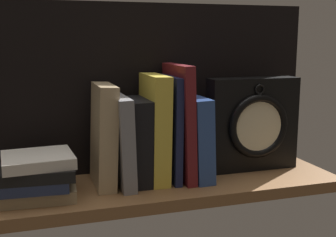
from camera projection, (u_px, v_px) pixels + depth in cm
name	position (u px, v px, depth cm)	size (l,w,h in cm)	color
ground_plane	(157.00, 187.00, 95.54)	(82.04, 23.40, 2.50)	brown
back_panel	(144.00, 88.00, 102.18)	(82.04, 1.20, 39.34)	black
book_tan_shortstories	(104.00, 135.00, 91.94)	(3.81, 13.48, 21.74)	tan
book_gray_chess	(121.00, 140.00, 93.24)	(2.88, 16.89, 19.25)	gray
book_black_skeptic	(138.00, 141.00, 94.45)	(4.16, 13.34, 18.40)	black
book_yellow_seinlanguage	(157.00, 128.00, 95.27)	(3.82, 13.76, 23.49)	gold
book_navy_bierce	(170.00, 128.00, 96.20)	(1.61, 14.31, 23.12)	#192147
book_maroon_dawkins	(179.00, 122.00, 96.63)	(2.25, 16.24, 25.64)	maroon
book_blue_modern	(193.00, 136.00, 98.28)	(3.90, 16.63, 18.49)	#2D4C8E
framed_clock	(253.00, 124.00, 102.97)	(22.11, 6.57, 22.11)	black
book_stack_side	(35.00, 177.00, 84.87)	(17.58, 13.83, 8.96)	#9E8966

